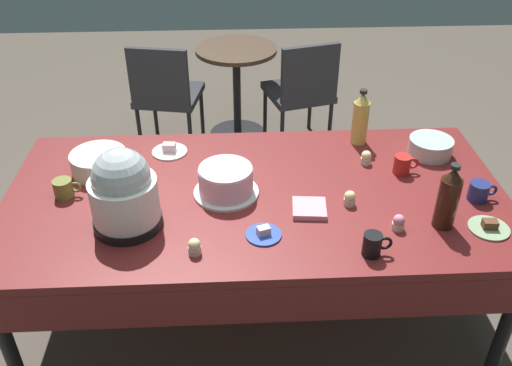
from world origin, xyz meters
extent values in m
plane|color=brown|center=(0.00, 0.00, 0.00)|extent=(9.00, 9.00, 0.00)
cube|color=maroon|center=(0.00, 0.00, 0.73)|extent=(2.20, 1.10, 0.04)
cylinder|color=black|center=(-1.02, -0.47, 0.35)|extent=(0.06, 0.06, 0.71)
cylinder|color=black|center=(1.02, -0.47, 0.35)|extent=(0.06, 0.06, 0.71)
cylinder|color=black|center=(-1.02, 0.47, 0.35)|extent=(0.06, 0.06, 0.71)
cylinder|color=black|center=(1.02, 0.47, 0.35)|extent=(0.06, 0.06, 0.71)
cube|color=maroon|center=(0.00, -0.55, 0.62)|extent=(2.20, 0.01, 0.18)
cube|color=maroon|center=(0.00, 0.55, 0.62)|extent=(2.20, 0.01, 0.18)
cylinder|color=silver|center=(-0.13, 0.00, 0.76)|extent=(0.29, 0.29, 0.01)
cylinder|color=beige|center=(-0.13, 0.00, 0.82)|extent=(0.24, 0.24, 0.11)
cylinder|color=silver|center=(-0.13, 0.00, 0.88)|extent=(0.23, 0.23, 0.01)
cylinder|color=black|center=(-0.53, -0.20, 0.77)|extent=(0.28, 0.28, 0.04)
cylinder|color=white|center=(-0.53, -0.20, 0.88)|extent=(0.27, 0.27, 0.17)
sphere|color=#B2BCC1|center=(-0.53, -0.20, 0.98)|extent=(0.23, 0.23, 0.23)
cylinder|color=#B2C6BC|center=(0.86, 0.29, 0.79)|extent=(0.21, 0.21, 0.08)
cylinder|color=silver|center=(-0.72, 0.21, 0.80)|extent=(0.26, 0.26, 0.10)
cylinder|color=#8CA87F|center=(0.92, -0.30, 0.75)|extent=(0.16, 0.16, 0.01)
cube|color=brown|center=(0.92, -0.30, 0.77)|extent=(0.06, 0.05, 0.03)
cylinder|color=white|center=(-0.41, 0.37, 0.75)|extent=(0.17, 0.17, 0.01)
cube|color=beige|center=(-0.41, 0.37, 0.78)|extent=(0.06, 0.05, 0.04)
cylinder|color=#2D4CB2|center=(0.01, -0.30, 0.75)|extent=(0.14, 0.14, 0.01)
cube|color=beige|center=(0.01, -0.30, 0.77)|extent=(0.06, 0.05, 0.03)
cylinder|color=beige|center=(-0.25, -0.39, 0.77)|extent=(0.05, 0.05, 0.03)
sphere|color=beige|center=(-0.25, -0.39, 0.79)|extent=(0.05, 0.05, 0.05)
cylinder|color=beige|center=(0.39, -0.11, 0.77)|extent=(0.05, 0.05, 0.03)
sphere|color=beige|center=(0.39, -0.11, 0.79)|extent=(0.05, 0.05, 0.05)
cylinder|color=beige|center=(0.53, 0.22, 0.77)|extent=(0.05, 0.05, 0.03)
sphere|color=beige|center=(0.53, 0.22, 0.79)|extent=(0.05, 0.05, 0.05)
cylinder|color=beige|center=(0.55, -0.28, 0.77)|extent=(0.05, 0.05, 0.03)
sphere|color=pink|center=(0.55, -0.28, 0.79)|extent=(0.05, 0.05, 0.05)
cylinder|color=gold|center=(0.54, 0.42, 0.86)|extent=(0.08, 0.08, 0.22)
cone|color=gold|center=(0.54, 0.42, 0.99)|extent=(0.07, 0.07, 0.05)
cylinder|color=black|center=(0.54, 0.42, 1.03)|extent=(0.04, 0.04, 0.02)
cylinder|color=#33190F|center=(0.74, -0.27, 0.86)|extent=(0.08, 0.08, 0.22)
cone|color=#33190F|center=(0.74, -0.27, 0.99)|extent=(0.08, 0.08, 0.05)
cylinder|color=black|center=(0.74, -0.27, 1.03)|extent=(0.04, 0.04, 0.02)
cylinder|color=olive|center=(-0.83, 0.02, 0.79)|extent=(0.08, 0.08, 0.08)
torus|color=olive|center=(-0.78, 0.02, 0.79)|extent=(0.05, 0.01, 0.05)
cylinder|color=navy|center=(0.95, -0.10, 0.79)|extent=(0.09, 0.09, 0.08)
torus|color=navy|center=(1.01, -0.10, 0.80)|extent=(0.05, 0.01, 0.05)
cylinder|color=black|center=(0.41, -0.43, 0.80)|extent=(0.07, 0.07, 0.09)
torus|color=black|center=(0.46, -0.43, 0.80)|extent=(0.06, 0.01, 0.06)
cylinder|color=#B2231E|center=(0.68, 0.13, 0.79)|extent=(0.08, 0.08, 0.09)
torus|color=#B2231E|center=(0.73, 0.13, 0.80)|extent=(0.06, 0.01, 0.06)
cube|color=pink|center=(0.22, -0.15, 0.76)|extent=(0.15, 0.15, 0.02)
cube|color=#333338|center=(-0.55, 1.75, 0.42)|extent=(0.51, 0.51, 0.05)
cube|color=#333338|center=(-0.59, 1.55, 0.65)|extent=(0.42, 0.12, 0.40)
cylinder|color=black|center=(-0.33, 1.90, 0.20)|extent=(0.04, 0.04, 0.40)
cylinder|color=black|center=(-0.70, 1.97, 0.20)|extent=(0.04, 0.04, 0.40)
cylinder|color=black|center=(-0.40, 1.53, 0.20)|extent=(0.04, 0.04, 0.40)
cylinder|color=black|center=(-0.77, 1.60, 0.20)|extent=(0.04, 0.04, 0.40)
cube|color=#333338|center=(0.40, 1.75, 0.42)|extent=(0.54, 0.54, 0.05)
cube|color=#333338|center=(0.45, 1.55, 0.65)|extent=(0.41, 0.15, 0.40)
cylinder|color=black|center=(0.53, 1.98, 0.20)|extent=(0.04, 0.04, 0.40)
cylinder|color=black|center=(0.17, 1.88, 0.20)|extent=(0.04, 0.04, 0.40)
cylinder|color=black|center=(0.63, 1.61, 0.20)|extent=(0.04, 0.04, 0.40)
cylinder|color=black|center=(0.27, 1.51, 0.20)|extent=(0.04, 0.04, 0.40)
cylinder|color=#473323|center=(-0.05, 1.90, 0.70)|extent=(0.60, 0.60, 0.03)
cylinder|color=black|center=(-0.05, 1.90, 0.35)|extent=(0.06, 0.06, 0.67)
cylinder|color=black|center=(-0.05, 1.90, 0.01)|extent=(0.44, 0.44, 0.02)
camera|label=1|loc=(-0.10, -1.98, 2.13)|focal=38.43mm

